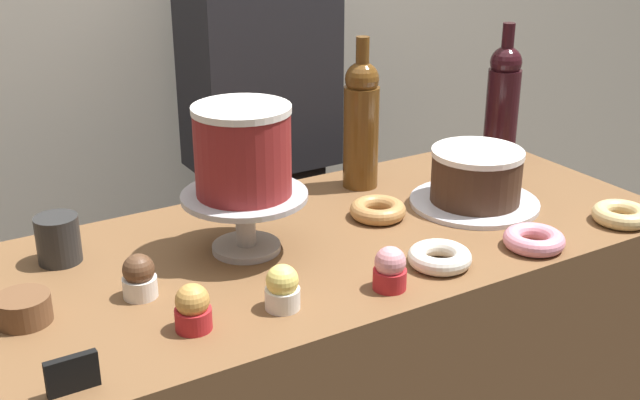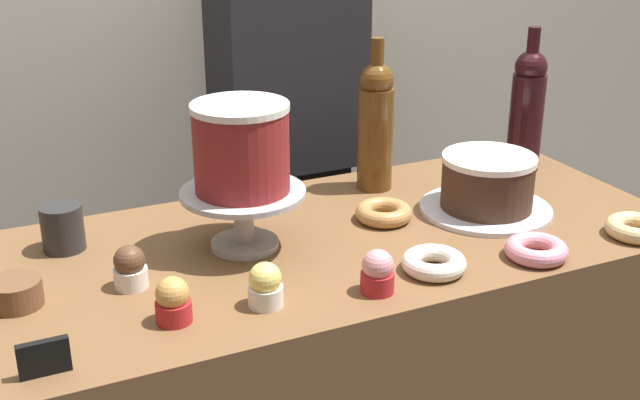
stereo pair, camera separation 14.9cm
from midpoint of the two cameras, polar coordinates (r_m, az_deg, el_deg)
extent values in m
cylinder|color=#B2B2B7|center=(1.49, -8.03, -3.35)|extent=(0.12, 0.12, 0.01)
cylinder|color=#B2B2B7|center=(1.47, -8.13, -1.56)|extent=(0.04, 0.04, 0.09)
cylinder|color=#B2B2B7|center=(1.45, -8.24, 0.24)|extent=(0.23, 0.23, 0.01)
cylinder|color=maroon|center=(1.42, -8.41, 3.17)|extent=(0.17, 0.17, 0.15)
cylinder|color=white|center=(1.40, -8.59, 6.25)|extent=(0.17, 0.17, 0.01)
cylinder|color=silver|center=(1.69, 8.27, -0.21)|extent=(0.27, 0.27, 0.01)
cylinder|color=#3D2619|center=(1.67, 8.37, 1.47)|extent=(0.18, 0.18, 0.10)
cylinder|color=white|center=(1.66, 8.48, 3.23)|extent=(0.19, 0.19, 0.01)
cylinder|color=#5B3814|center=(1.74, 0.43, 4.36)|extent=(0.08, 0.08, 0.22)
sphere|color=#5B3814|center=(1.71, 0.45, 8.42)|extent=(0.07, 0.07, 0.07)
cylinder|color=#5B3814|center=(1.70, 0.45, 10.09)|extent=(0.03, 0.03, 0.08)
cylinder|color=black|center=(1.93, 10.42, 5.73)|extent=(0.08, 0.08, 0.22)
sphere|color=black|center=(1.89, 10.68, 9.42)|extent=(0.07, 0.07, 0.07)
cylinder|color=black|center=(1.88, 10.79, 10.92)|extent=(0.03, 0.03, 0.08)
cylinder|color=white|center=(1.37, -15.56, -5.95)|extent=(0.06, 0.06, 0.03)
sphere|color=brown|center=(1.35, -15.70, -4.78)|extent=(0.05, 0.05, 0.05)
cylinder|color=red|center=(1.26, -12.25, -8.22)|extent=(0.06, 0.06, 0.03)
sphere|color=#CC9347|center=(1.24, -12.36, -6.97)|extent=(0.05, 0.05, 0.05)
cylinder|color=white|center=(1.29, -5.96, -6.93)|extent=(0.06, 0.06, 0.03)
sphere|color=#EFDB6B|center=(1.28, -6.02, -5.70)|extent=(0.05, 0.05, 0.05)
cylinder|color=red|center=(1.34, 1.83, -5.59)|extent=(0.06, 0.06, 0.03)
sphere|color=pink|center=(1.33, 1.84, -4.40)|extent=(0.05, 0.05, 0.05)
torus|color=silver|center=(1.42, 5.41, -4.08)|extent=(0.11, 0.11, 0.03)
torus|color=#B27F47|center=(1.61, 1.43, -0.76)|extent=(0.11, 0.11, 0.03)
torus|color=pink|center=(1.51, 12.04, -2.80)|extent=(0.11, 0.11, 0.03)
torus|color=#E0C17F|center=(1.67, 17.96, -1.04)|extent=(0.11, 0.11, 0.03)
cylinder|color=brown|center=(1.36, -22.96, -7.71)|extent=(0.08, 0.08, 0.01)
cylinder|color=brown|center=(1.35, -23.03, -7.30)|extent=(0.08, 0.08, 0.01)
cylinder|color=brown|center=(1.35, -23.10, -6.90)|extent=(0.08, 0.08, 0.01)
cylinder|color=brown|center=(1.34, -23.17, -6.48)|extent=(0.08, 0.08, 0.01)
cube|color=black|center=(1.16, -20.57, -11.43)|extent=(0.07, 0.01, 0.05)
cylinder|color=#282828|center=(1.52, -20.56, -2.65)|extent=(0.08, 0.08, 0.08)
cube|color=black|center=(2.31, -5.65, -7.43)|extent=(0.28, 0.18, 0.85)
cube|color=#232328|center=(2.06, -6.38, 9.74)|extent=(0.36, 0.22, 0.55)
camera|label=1|loc=(0.07, -92.86, -1.16)|focal=45.77mm
camera|label=2|loc=(0.07, 87.14, 1.16)|focal=45.77mm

